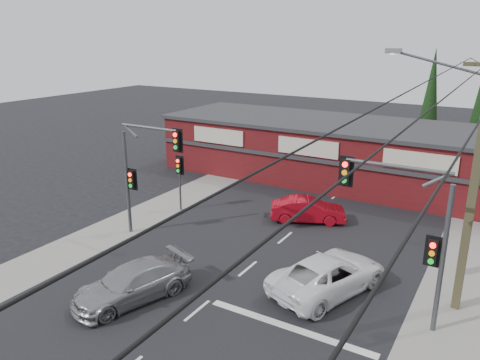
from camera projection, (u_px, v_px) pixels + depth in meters
The scene contains 16 objects.
ground at pixel (229, 284), 19.88m from camera, with size 120.00×120.00×0.00m, color black.
road_strip at pixel (281, 241), 23.99m from camera, with size 14.00×70.00×0.01m, color black.
verge_left at pixel (153, 211), 28.13m from camera, with size 3.00×70.00×0.02m, color gray.
verge_right at pixel (461, 284), 19.84m from camera, with size 3.00×70.00×0.02m, color gray.
stop_line at pixel (289, 327), 16.94m from camera, with size 6.50×0.35×0.01m, color silver.
white_suv at pixel (329, 274), 19.18m from camera, with size 2.52×5.46×1.52m, color white.
silver_suv at pixel (132, 283), 18.58m from camera, with size 1.99×4.89×1.42m, color #979A9C.
red_sedan at pixel (308, 210), 26.40m from camera, with size 1.45×4.17×1.37m, color #A50A17.
lane_dashes at pixel (300, 225), 26.00m from camera, with size 0.12×52.51×0.01m.
shop_building at pixel (342, 151), 33.68m from camera, with size 27.30×8.40×4.22m.
conifer_near at pixel (431, 98), 36.25m from camera, with size 1.80×1.80×9.25m.
traffic_mast_left at pixel (141, 164), 23.49m from camera, with size 3.77×0.27×5.97m.
traffic_mast_right at pixel (412, 222), 16.19m from camera, with size 3.96×0.27×5.97m.
pedestal_signal at pixel (179, 172), 27.61m from camera, with size 0.55×0.27×3.38m.
utility_pole at pixel (471, 174), 16.65m from camera, with size 4.38×0.59×10.00m.
power_lines at pixel (476, 84), 11.04m from camera, with size 2.01×29.00×1.22m.
Camera 1 is at (9.41, -14.95, 10.16)m, focal length 35.00 mm.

